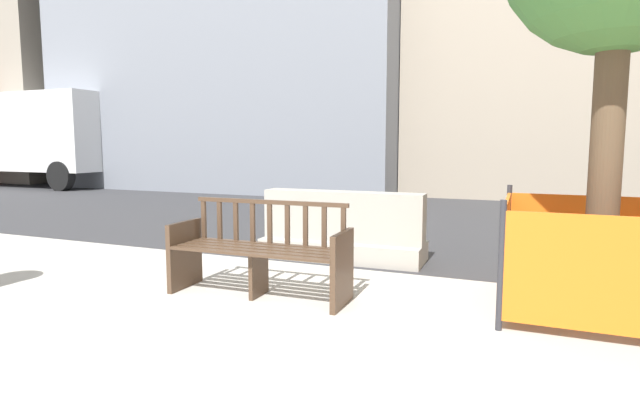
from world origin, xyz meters
TOP-DOWN VIEW (x-y plane):
  - ground_plane at (0.00, 0.00)m, footprint 200.00×200.00m
  - street_asphalt at (0.00, 8.70)m, footprint 120.00×12.00m
  - street_bench at (-0.07, 1.41)m, footprint 1.70×0.57m
  - jersey_barrier_centre at (0.13, 3.11)m, footprint 2.01×0.72m
  - construction_fence at (2.79, 2.07)m, footprint 1.54×1.54m
  - delivery_truck at (-13.37, 9.40)m, footprint 6.82×2.37m

SIDE VIEW (x-z plane):
  - ground_plane at x=0.00m, z-range 0.00..0.00m
  - street_asphalt at x=0.00m, z-range 0.00..0.01m
  - jersey_barrier_centre at x=0.13m, z-range -0.08..0.76m
  - street_bench at x=-0.07m, z-range -0.04..0.84m
  - construction_fence at x=2.79m, z-range 0.00..1.00m
  - delivery_truck at x=-13.37m, z-range 0.16..3.21m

